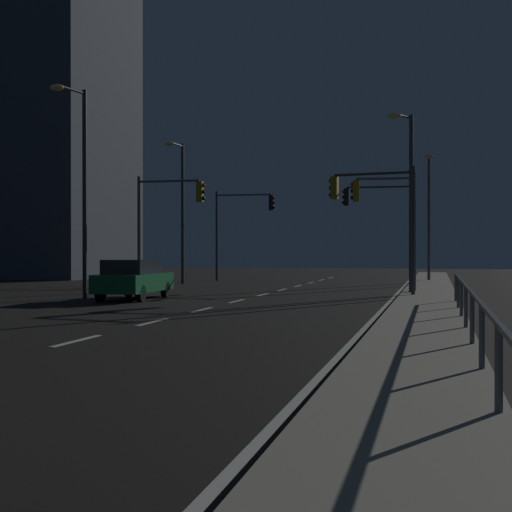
{
  "coord_description": "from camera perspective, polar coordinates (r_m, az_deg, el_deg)",
  "views": [
    {
      "loc": [
        7.32,
        -4.14,
        1.89
      ],
      "look_at": [
        -1.67,
        30.37,
        1.65
      ],
      "focal_mm": 48.7,
      "sensor_mm": 36.0,
      "label": 1
    }
  ],
  "objects": [
    {
      "name": "traffic_light_far_right",
      "position": [
        29.16,
        9.78,
        4.14
      ],
      "size": [
        3.59,
        0.67,
        5.21
      ],
      "color": "#38383D",
      "rests_on": "sidewalk_right"
    },
    {
      "name": "street_lamp_far_end",
      "position": [
        43.56,
        14.02,
        4.06
      ],
      "size": [
        0.56,
        2.2,
        7.57
      ],
      "color": "#4C4C51",
      "rests_on": "sidewalk_right"
    },
    {
      "name": "barrier_fence",
      "position": [
        13.78,
        17.34,
        -3.85
      ],
      "size": [
        0.09,
        23.28,
        0.98
      ],
      "color": "#59595E",
      "rests_on": "sidewalk_right"
    },
    {
      "name": "traffic_light_near_right",
      "position": [
        32.9,
        -7.34,
        3.7
      ],
      "size": [
        3.32,
        0.41,
        5.44
      ],
      "color": "#4C4C51",
      "rests_on": "ground"
    },
    {
      "name": "street_lamp_across_street",
      "position": [
        30.29,
        12.39,
        5.61
      ],
      "size": [
        1.01,
        1.51,
        7.58
      ],
      "color": "#38383D",
      "rests_on": "sidewalk_right"
    },
    {
      "name": "traffic_light_mid_right",
      "position": [
        31.42,
        10.69,
        3.82
      ],
      "size": [
        2.87,
        0.51,
        5.24
      ],
      "color": "#38383D",
      "rests_on": "sidewalk_right"
    },
    {
      "name": "traffic_light_far_left",
      "position": [
        44.4,
        -1.23,
        3.16
      ],
      "size": [
        3.89,
        0.49,
        5.76
      ],
      "color": "#38383D",
      "rests_on": "ground"
    },
    {
      "name": "lane_edge_line",
      "position": [
        26.76,
        10.95,
        -3.66
      ],
      "size": [
        0.14,
        53.0,
        0.01
      ],
      "color": "silver",
      "rests_on": "ground"
    },
    {
      "name": "ground_plane",
      "position": [
        22.92,
        -4.1,
        -4.35
      ],
      "size": [
        112.0,
        112.0,
        0.0
      ],
      "primitive_type": "plane",
      "color": "black",
      "rests_on": "ground"
    },
    {
      "name": "street_lamp_median",
      "position": [
        40.31,
        -6.23,
        4.56
      ],
      "size": [
        0.56,
        1.93,
        8.14
      ],
      "color": "#2D3033",
      "rests_on": "ground"
    },
    {
      "name": "sidewalk_right",
      "position": [
        21.71,
        13.75,
        -4.43
      ],
      "size": [
        2.26,
        77.0,
        0.14
      ],
      "primitive_type": "cube",
      "color": "#9E937F",
      "rests_on": "ground"
    },
    {
      "name": "car",
      "position": [
        27.7,
        -10.01,
        -1.83
      ],
      "size": [
        2.06,
        4.49,
        1.57
      ],
      "color": "#14592D",
      "rests_on": "ground"
    },
    {
      "name": "traffic_light_mid_left",
      "position": [
        38.76,
        10.39,
        3.56
      ],
      "size": [
        3.99,
        0.52,
        5.54
      ],
      "color": "#38383D",
      "rests_on": "sidewalk_right"
    },
    {
      "name": "street_lamp_corner",
      "position": [
        28.74,
        -14.25,
        6.5
      ],
      "size": [
        0.67,
        1.87,
        8.4
      ],
      "color": "#2D3033",
      "rests_on": "ground"
    },
    {
      "name": "lane_markings_center",
      "position": [
        26.25,
        -1.64,
        -3.73
      ],
      "size": [
        0.14,
        50.0,
        0.01
      ],
      "color": "silver",
      "rests_on": "ground"
    }
  ]
}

